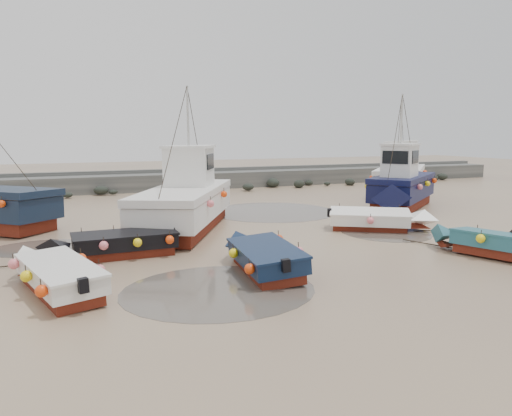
# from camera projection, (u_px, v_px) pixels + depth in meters

# --- Properties ---
(ground) EXTENTS (120.00, 120.00, 0.00)m
(ground) POSITION_uv_depth(u_px,v_px,m) (314.00, 257.00, 17.11)
(ground) COLOR tan
(ground) RESTS_ON ground
(seawall) EXTENTS (60.00, 4.92, 1.50)m
(seawall) POSITION_uv_depth(u_px,v_px,m) (170.00, 181.00, 37.11)
(seawall) COLOR #5F5F5B
(seawall) RESTS_ON ground
(puddle_a) EXTENTS (5.32, 5.32, 0.01)m
(puddle_a) POSITION_uv_depth(u_px,v_px,m) (219.00, 290.00, 13.49)
(puddle_a) COLOR #534B43
(puddle_a) RESTS_ON ground
(puddle_b) EXTENTS (3.64, 3.64, 0.01)m
(puddle_b) POSITION_uv_depth(u_px,v_px,m) (385.00, 232.00, 21.27)
(puddle_b) COLOR #534B43
(puddle_b) RESTS_ON ground
(puddle_c) EXTENTS (3.66, 3.66, 0.01)m
(puddle_c) POSITION_uv_depth(u_px,v_px,m) (40.00, 248.00, 18.41)
(puddle_c) COLOR #534B43
(puddle_c) RESTS_ON ground
(puddle_d) EXTENTS (6.87, 6.87, 0.01)m
(puddle_d) POSITION_uv_depth(u_px,v_px,m) (272.00, 211.00, 26.89)
(puddle_d) COLOR #534B43
(puddle_d) RESTS_ON ground
(dinghy_0) EXTENTS (2.47, 6.04, 1.43)m
(dinghy_0) POSITION_uv_depth(u_px,v_px,m) (56.00, 271.00, 13.40)
(dinghy_0) COLOR maroon
(dinghy_0) RESTS_ON ground
(dinghy_1) EXTENTS (2.37, 5.86, 1.43)m
(dinghy_1) POSITION_uv_depth(u_px,v_px,m) (264.00, 253.00, 15.39)
(dinghy_1) COLOR maroon
(dinghy_1) RESTS_ON ground
(dinghy_2) EXTENTS (2.69, 5.22, 1.43)m
(dinghy_2) POSITION_uv_depth(u_px,v_px,m) (491.00, 240.00, 17.14)
(dinghy_2) COLOR maroon
(dinghy_2) RESTS_ON ground
(dinghy_4) EXTENTS (5.79, 1.92, 1.43)m
(dinghy_4) POSITION_uv_depth(u_px,v_px,m) (114.00, 241.00, 16.97)
(dinghy_4) COLOR maroon
(dinghy_4) RESTS_ON ground
(dinghy_5) EXTENTS (5.14, 3.74, 1.43)m
(dinghy_5) POSITION_uv_depth(u_px,v_px,m) (378.00, 217.00, 21.77)
(dinghy_5) COLOR maroon
(dinghy_5) RESTS_ON ground
(cabin_boat_1) EXTENTS (6.83, 10.50, 6.22)m
(cabin_boat_1) POSITION_uv_depth(u_px,v_px,m) (188.00, 199.00, 22.13)
(cabin_boat_1) COLOR maroon
(cabin_boat_1) RESTS_ON ground
(cabin_boat_2) EXTENTS (8.18, 6.67, 6.22)m
(cabin_boat_2) POSITION_uv_depth(u_px,v_px,m) (400.00, 185.00, 27.38)
(cabin_boat_2) COLOR maroon
(cabin_boat_2) RESTS_ON ground
(cabin_boat_3) EXTENTS (7.96, 8.31, 6.22)m
(cabin_boat_3) POSITION_uv_depth(u_px,v_px,m) (402.00, 174.00, 34.68)
(cabin_boat_3) COLOR maroon
(cabin_boat_3) RESTS_ON ground
(person) EXTENTS (0.73, 0.65, 1.68)m
(person) POSITION_uv_depth(u_px,v_px,m) (210.00, 228.00, 22.34)
(person) COLOR #181A32
(person) RESTS_ON ground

